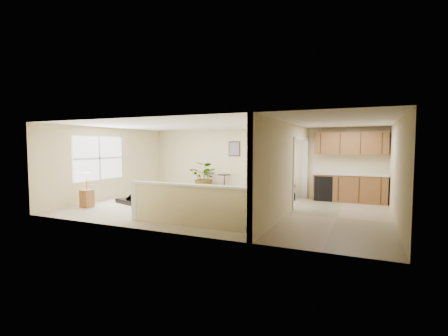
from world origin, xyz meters
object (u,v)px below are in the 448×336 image
at_px(loveseat, 263,188).
at_px(palm_plant, 205,178).
at_px(small_plant, 291,193).
at_px(lamp_stand, 87,193).
at_px(piano, 145,185).
at_px(accent_table, 224,181).
at_px(piano_bench, 180,199).

xyz_separation_m(loveseat, palm_plant, (-2.48, 0.33, 0.24)).
bearing_deg(loveseat, small_plant, 14.03).
xyz_separation_m(loveseat, lamp_stand, (-4.41, -3.76, 0.08)).
height_order(piano, small_plant, piano).
distance_m(accent_table, lamp_stand, 4.97).
distance_m(piano_bench, accent_table, 2.89).
bearing_deg(lamp_stand, loveseat, 40.48).
distance_m(palm_plant, lamp_stand, 4.52).
height_order(piano_bench, palm_plant, palm_plant).
distance_m(piano_bench, lamp_stand, 2.84).
relative_size(loveseat, small_plant, 3.25).
height_order(accent_table, palm_plant, palm_plant).
bearing_deg(loveseat, palm_plant, -177.23).
distance_m(piano, small_plant, 4.98).
height_order(loveseat, accent_table, loveseat).
xyz_separation_m(palm_plant, lamp_stand, (-1.92, -4.09, -0.16)).
distance_m(piano, palm_plant, 2.79).
height_order(piano_bench, accent_table, accent_table).
xyz_separation_m(piano_bench, loveseat, (1.88, 2.48, 0.13)).
height_order(piano, lamp_stand, piano).
bearing_deg(accent_table, lamp_stand, -123.45).
relative_size(piano_bench, palm_plant, 0.57).
relative_size(palm_plant, small_plant, 2.18).
distance_m(piano_bench, loveseat, 3.11).
height_order(piano, piano_bench, piano).
xyz_separation_m(piano_bench, small_plant, (2.87, 2.55, 0.01)).
xyz_separation_m(piano, palm_plant, (0.88, 2.64, 0.05)).
relative_size(loveseat, palm_plant, 1.49).
height_order(loveseat, palm_plant, palm_plant).
bearing_deg(palm_plant, small_plant, -4.36).
relative_size(accent_table, small_plant, 1.36).
bearing_deg(accent_table, loveseat, -13.11).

